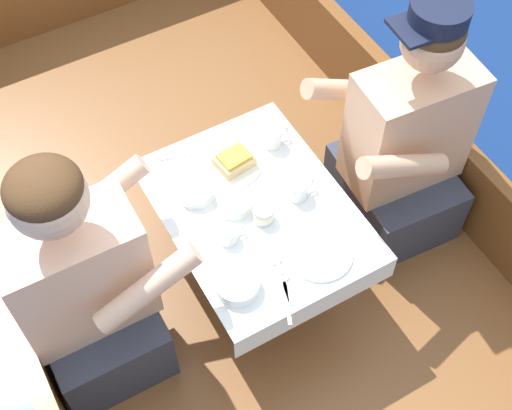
# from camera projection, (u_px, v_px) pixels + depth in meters

# --- Properties ---
(ground_plane) EXTENTS (60.00, 60.00, 0.00)m
(ground_plane) POSITION_uv_depth(u_px,v_px,m) (258.00, 317.00, 2.88)
(ground_plane) COLOR navy
(boat_deck) EXTENTS (1.70, 3.46, 0.32)m
(boat_deck) POSITION_uv_depth(u_px,v_px,m) (258.00, 298.00, 2.75)
(boat_deck) COLOR brown
(boat_deck) RESTS_ON ground_plane
(gunwale_port) EXTENTS (0.06, 3.46, 0.34)m
(gunwale_port) POSITION_uv_depth(u_px,v_px,m) (34.00, 363.00, 2.25)
(gunwale_port) COLOR brown
(gunwale_port) RESTS_ON boat_deck
(gunwale_starboard) EXTENTS (0.06, 3.46, 0.34)m
(gunwale_starboard) POSITION_uv_depth(u_px,v_px,m) (445.00, 163.00, 2.72)
(gunwale_starboard) COLOR brown
(gunwale_starboard) RESTS_ON boat_deck
(cockpit_table) EXTENTS (0.57, 0.76, 0.42)m
(cockpit_table) POSITION_uv_depth(u_px,v_px,m) (256.00, 217.00, 2.33)
(cockpit_table) COLOR #B2B2B7
(cockpit_table) RESTS_ON boat_deck
(person_port) EXTENTS (0.53, 0.44, 0.96)m
(person_port) POSITION_uv_depth(u_px,v_px,m) (86.00, 288.00, 2.16)
(person_port) COLOR #333847
(person_port) RESTS_ON boat_deck
(person_starboard) EXTENTS (0.54, 0.47, 1.01)m
(person_starboard) POSITION_uv_depth(u_px,v_px,m) (404.00, 146.00, 2.47)
(person_starboard) COLOR #333847
(person_starboard) RESTS_ON boat_deck
(plate_sandwich) EXTENTS (0.18, 0.18, 0.01)m
(plate_sandwich) POSITION_uv_depth(u_px,v_px,m) (235.00, 165.00, 2.39)
(plate_sandwich) COLOR silver
(plate_sandwich) RESTS_ON cockpit_table
(plate_bread) EXTENTS (0.20, 0.20, 0.01)m
(plate_bread) POSITION_uv_depth(u_px,v_px,m) (320.00, 254.00, 2.19)
(plate_bread) COLOR silver
(plate_bread) RESTS_ON cockpit_table
(sandwich) EXTENTS (0.13, 0.11, 0.05)m
(sandwich) POSITION_uv_depth(u_px,v_px,m) (234.00, 160.00, 2.37)
(sandwich) COLOR tan
(sandwich) RESTS_ON plate_sandwich
(bowl_port_near) EXTENTS (0.13, 0.13, 0.04)m
(bowl_port_near) POSITION_uv_depth(u_px,v_px,m) (237.00, 284.00, 2.10)
(bowl_port_near) COLOR silver
(bowl_port_near) RESTS_ON cockpit_table
(bowl_starboard_near) EXTENTS (0.11, 0.11, 0.04)m
(bowl_starboard_near) POSITION_uv_depth(u_px,v_px,m) (234.00, 203.00, 2.28)
(bowl_starboard_near) COLOR silver
(bowl_starboard_near) RESTS_ON cockpit_table
(bowl_center_far) EXTENTS (0.13, 0.13, 0.04)m
(bowl_center_far) POSITION_uv_depth(u_px,v_px,m) (196.00, 190.00, 2.31)
(bowl_center_far) COLOR silver
(bowl_center_far) RESTS_ON cockpit_table
(coffee_cup_port) EXTENTS (0.10, 0.07, 0.07)m
(coffee_cup_port) POSITION_uv_depth(u_px,v_px,m) (298.00, 189.00, 2.29)
(coffee_cup_port) COLOR silver
(coffee_cup_port) RESTS_ON cockpit_table
(coffee_cup_starboard) EXTENTS (0.10, 0.07, 0.07)m
(coffee_cup_starboard) POSITION_uv_depth(u_px,v_px,m) (272.00, 136.00, 2.42)
(coffee_cup_starboard) COLOR silver
(coffee_cup_starboard) RESTS_ON cockpit_table
(coffee_cup_center) EXTENTS (0.09, 0.06, 0.05)m
(coffee_cup_center) POSITION_uv_depth(u_px,v_px,m) (228.00, 234.00, 2.20)
(coffee_cup_center) COLOR silver
(coffee_cup_center) RESTS_ON cockpit_table
(tin_can) EXTENTS (0.07, 0.07, 0.05)m
(tin_can) POSITION_uv_depth(u_px,v_px,m) (264.00, 214.00, 2.25)
(tin_can) COLOR silver
(tin_can) RESTS_ON cockpit_table
(utensil_spoon_port) EXTENTS (0.09, 0.16, 0.01)m
(utensil_spoon_port) POSITION_uv_depth(u_px,v_px,m) (286.00, 290.00, 2.11)
(utensil_spoon_port) COLOR silver
(utensil_spoon_port) RESTS_ON cockpit_table
(utensil_knife_starboard) EXTENTS (0.17, 0.06, 0.00)m
(utensil_knife_starboard) POSITION_uv_depth(u_px,v_px,m) (185.00, 155.00, 2.42)
(utensil_knife_starboard) COLOR silver
(utensil_knife_starboard) RESTS_ON cockpit_table
(utensil_spoon_center) EXTENTS (0.06, 0.17, 0.01)m
(utensil_spoon_center) POSITION_uv_depth(u_px,v_px,m) (280.00, 273.00, 2.15)
(utensil_spoon_center) COLOR silver
(utensil_spoon_center) RESTS_ON cockpit_table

